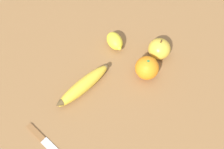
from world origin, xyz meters
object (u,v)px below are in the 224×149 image
at_px(orange, 147,68).
at_px(paring_knife, 44,140).
at_px(apple, 159,49).
at_px(lemon, 115,41).
at_px(banana, 83,86).

height_order(orange, paring_knife, orange).
relative_size(apple, lemon, 0.90).
bearing_deg(lemon, apple, -13.62).
height_order(banana, paring_knife, banana).
distance_m(orange, lemon, 0.16).
height_order(banana, orange, orange).
relative_size(apple, paring_knife, 0.62).
relative_size(banana, paring_knife, 1.37).
height_order(banana, lemon, lemon).
bearing_deg(banana, orange, 150.44).
height_order(orange, apple, apple).
relative_size(banana, apple, 2.19).
relative_size(orange, apple, 0.96).
bearing_deg(paring_knife, apple, 172.46).
bearing_deg(apple, lemon, 166.38).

